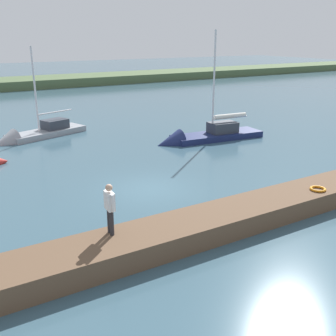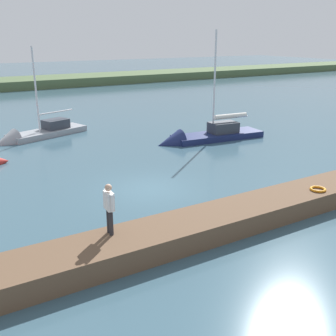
{
  "view_description": "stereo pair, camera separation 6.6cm",
  "coord_description": "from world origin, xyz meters",
  "px_view_note": "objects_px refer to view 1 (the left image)",
  "views": [
    {
      "loc": [
        8.47,
        15.74,
        6.91
      ],
      "look_at": [
        -0.48,
        0.85,
        1.22
      ],
      "focal_mm": 43.37,
      "sensor_mm": 36.0,
      "label": 1
    },
    {
      "loc": [
        8.41,
        15.78,
        6.91
      ],
      "look_at": [
        -0.48,
        0.85,
        1.22
      ],
      "focal_mm": 43.37,
      "sensor_mm": 36.0,
      "label": 2
    }
  ],
  "objects_px": {
    "life_ring_buoy": "(318,189)",
    "sailboat_outer_mooring": "(202,139)",
    "sailboat_near_dock": "(33,137)",
    "person_on_dock": "(110,206)"
  },
  "relations": [
    {
      "from": "sailboat_outer_mooring",
      "to": "life_ring_buoy",
      "type": "bearing_deg",
      "value": 83.29
    },
    {
      "from": "sailboat_near_dock",
      "to": "sailboat_outer_mooring",
      "type": "bearing_deg",
      "value": 127.66
    },
    {
      "from": "sailboat_outer_mooring",
      "to": "person_on_dock",
      "type": "relative_size",
      "value": 4.8
    },
    {
      "from": "life_ring_buoy",
      "to": "sailboat_outer_mooring",
      "type": "bearing_deg",
      "value": -102.15
    },
    {
      "from": "person_on_dock",
      "to": "sailboat_outer_mooring",
      "type": "bearing_deg",
      "value": 45.67
    },
    {
      "from": "life_ring_buoy",
      "to": "person_on_dock",
      "type": "bearing_deg",
      "value": -5.31
    },
    {
      "from": "sailboat_near_dock",
      "to": "person_on_dock",
      "type": "bearing_deg",
      "value": 66.26
    },
    {
      "from": "sailboat_outer_mooring",
      "to": "sailboat_near_dock",
      "type": "relative_size",
      "value": 1.14
    },
    {
      "from": "life_ring_buoy",
      "to": "sailboat_outer_mooring",
      "type": "distance_m",
      "value": 12.07
    },
    {
      "from": "person_on_dock",
      "to": "life_ring_buoy",
      "type": "bearing_deg",
      "value": -3.22
    }
  ]
}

